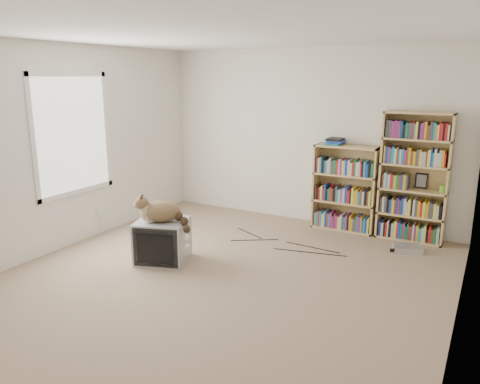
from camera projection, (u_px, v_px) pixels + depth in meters
The scene contains 16 objects.
floor at pixel (219, 281), 4.93m from camera, with size 4.50×5.00×0.01m, color #9E876B.
wall_back at pixel (308, 137), 6.75m from camera, with size 4.50×0.02×2.50m, color silver.
wall_left at pixel (60, 148), 5.68m from camera, with size 0.02×5.00×2.50m, color silver.
wall_right at pixel (469, 191), 3.58m from camera, with size 0.02×5.00×2.50m, color silver.
ceiling at pixel (217, 32), 4.33m from camera, with size 4.50×5.00×0.02m, color white.
window at pixel (73, 134), 5.81m from camera, with size 0.02×1.22×1.52m, color white.
crt_tv at pixel (163, 241), 5.44m from camera, with size 0.70×0.67×0.49m.
cat at pixel (165, 215), 5.29m from camera, with size 0.75×0.48×0.53m.
bookcase_tall at pixel (414, 180), 6.03m from camera, with size 0.84×0.30×1.68m.
bookcase_short at pixel (345, 192), 6.51m from camera, with size 0.86×0.30×1.19m.
book_stack at pixel (335, 141), 6.45m from camera, with size 0.21×0.27×0.09m, color red.
green_mug at pixel (443, 189), 5.87m from camera, with size 0.08×0.08×0.09m, color #74C137.
framed_print at pixel (421, 181), 6.07m from camera, with size 0.15×0.01×0.20m, color black.
dvd_player at pixel (407, 248), 5.76m from camera, with size 0.33×0.24×0.08m, color #BABBC0.
wall_outlet at pixel (99, 211), 6.35m from camera, with size 0.01×0.08×0.13m, color silver.
floor_cables at pixel (288, 240), 6.18m from camera, with size 1.20×0.70×0.01m, color black, non-canonical shape.
Camera 1 is at (2.38, -3.89, 2.10)m, focal length 35.00 mm.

